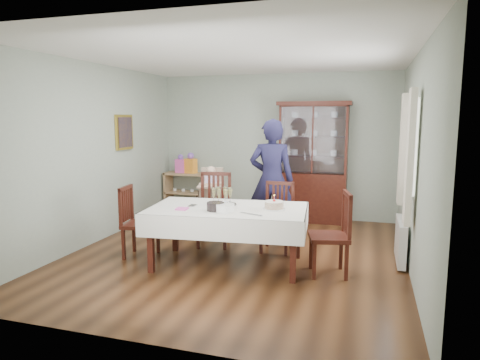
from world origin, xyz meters
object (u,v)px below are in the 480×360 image
at_px(china_cabinet, 313,160).
at_px(gift_bag_orange, 191,164).
at_px(woman, 272,180).
at_px(high_chair, 211,206).
at_px(dining_table, 228,236).
at_px(gift_bag_pink, 181,165).
at_px(champagne_tray, 222,200).
at_px(chair_far_left, 214,224).
at_px(chair_end_right, 330,250).
at_px(chair_far_right, 277,231).
at_px(birthday_cake, 274,205).
at_px(sideboard, 188,192).
at_px(chair_end_left, 140,236).

bearing_deg(china_cabinet, gift_bag_orange, 179.96).
distance_m(woman, high_chair, 1.18).
distance_m(dining_table, gift_bag_pink, 3.35).
bearing_deg(gift_bag_pink, champagne_tray, -55.60).
bearing_deg(dining_table, chair_far_left, 121.58).
height_order(chair_far_left, chair_end_right, chair_far_left).
distance_m(chair_far_right, birthday_cake, 0.89).
bearing_deg(woman, gift_bag_pink, -40.35).
relative_size(birthday_cake, gift_bag_pink, 0.74).
relative_size(chair_end_right, birthday_cake, 3.72).
bearing_deg(high_chair, champagne_tray, -75.44).
bearing_deg(woman, champagne_tray, 64.98).
bearing_deg(sideboard, chair_end_right, -41.21).
distance_m(sideboard, gift_bag_orange, 0.59).
bearing_deg(high_chair, birthday_cake, -57.26).
height_order(sideboard, gift_bag_orange, gift_bag_orange).
relative_size(dining_table, woman, 1.12).
bearing_deg(gift_bag_orange, champagne_tray, -58.99).
relative_size(chair_far_left, woman, 0.57).
bearing_deg(birthday_cake, gift_bag_pink, 133.34).
height_order(champagne_tray, gift_bag_orange, gift_bag_orange).
bearing_deg(gift_bag_orange, chair_end_right, -41.83).
relative_size(chair_end_left, birthday_cake, 3.55).
bearing_deg(champagne_tray, high_chair, 115.89).
bearing_deg(chair_end_right, dining_table, -101.68).
bearing_deg(chair_far_left, chair_end_right, -32.86).
bearing_deg(dining_table, sideboard, 122.99).
xyz_separation_m(chair_end_left, champagne_tray, (1.16, 0.11, 0.54)).
xyz_separation_m(sideboard, chair_far_left, (1.29, -1.95, -0.08)).
xyz_separation_m(sideboard, high_chair, (0.98, -1.23, 0.03)).
xyz_separation_m(champagne_tray, gift_bag_pink, (-1.79, 2.61, 0.13)).
height_order(sideboard, chair_far_right, chair_far_right).
xyz_separation_m(high_chair, champagne_tray, (0.68, -1.40, 0.40)).
relative_size(sideboard, chair_far_right, 0.92).
relative_size(chair_far_left, high_chair, 0.98).
height_order(china_cabinet, woman, china_cabinet).
xyz_separation_m(china_cabinet, high_chair, (-1.52, -1.21, -0.69)).
bearing_deg(gift_bag_orange, gift_bag_pink, 180.00).
bearing_deg(gift_bag_orange, chair_far_right, -41.73).
bearing_deg(gift_bag_pink, sideboard, 8.86).
bearing_deg(sideboard, high_chair, -51.48).
distance_m(chair_far_right, woman, 0.88).
xyz_separation_m(sideboard, gift_bag_pink, (-0.13, -0.02, 0.56)).
bearing_deg(chair_end_left, gift_bag_orange, 0.33).
xyz_separation_m(china_cabinet, gift_bag_pink, (-2.63, 0.00, -0.16)).
height_order(dining_table, gift_bag_pink, gift_bag_pink).
bearing_deg(sideboard, birthday_cake, -48.39).
distance_m(chair_far_left, chair_end_right, 1.92).
distance_m(chair_far_right, chair_end_left, 1.92).
distance_m(chair_end_left, woman, 2.15).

